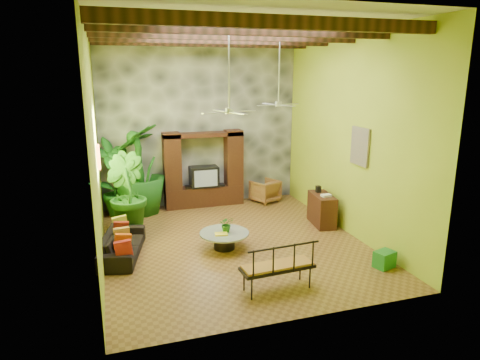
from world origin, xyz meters
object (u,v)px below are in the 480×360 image
object	(u,v)px
tall_plant_c	(140,169)
coffee_table	(224,238)
entertainment_center	(204,175)
ceiling_fan_back	(279,96)
iron_bench	(279,265)
ceiling_fan_front	(229,101)
tall_plant_b	(126,194)
side_console	(322,210)
green_bin	(384,259)
tall_plant_a	(113,178)
wicker_armchair	(265,191)
sofa	(122,244)

from	to	relation	value
tall_plant_c	coffee_table	xyz separation A→B (m)	(1.60, -3.29, -1.05)
entertainment_center	ceiling_fan_back	bearing A→B (deg)	-50.43
iron_bench	ceiling_fan_front	bearing A→B (deg)	94.96
tall_plant_b	side_console	size ratio (longest dim) A/B	1.98
side_console	green_bin	bearing A→B (deg)	-82.02
ceiling_fan_front	ceiling_fan_back	size ratio (longest dim) A/B	1.00
ceiling_fan_front	iron_bench	size ratio (longest dim) A/B	1.29
tall_plant_b	side_console	xyz separation A→B (m)	(5.03, -0.98, -0.62)
ceiling_fan_back	tall_plant_a	world-z (taller)	ceiling_fan_back
tall_plant_c	green_bin	size ratio (longest dim) A/B	6.37
tall_plant_b	wicker_armchair	bearing A→B (deg)	18.58
ceiling_fan_back	coffee_table	distance (m)	3.96
wicker_armchair	tall_plant_a	xyz separation A→B (m)	(-4.58, -0.03, 0.78)
tall_plant_c	wicker_armchair	bearing A→B (deg)	-0.96
ceiling_fan_front	ceiling_fan_back	world-z (taller)	same
coffee_table	side_console	xyz separation A→B (m)	(2.94, 0.78, 0.16)
tall_plant_b	coffee_table	bearing A→B (deg)	-40.26
sofa	coffee_table	size ratio (longest dim) A/B	1.66
ceiling_fan_front	coffee_table	xyz separation A→B (m)	(-0.10, 0.12, -3.15)
tall_plant_c	ceiling_fan_back	bearing A→B (deg)	-27.26
coffee_table	green_bin	size ratio (longest dim) A/B	2.81
ceiling_fan_front	tall_plant_b	xyz separation A→B (m)	(-2.19, 1.89, -2.37)
sofa	wicker_armchair	bearing A→B (deg)	-43.74
entertainment_center	side_console	size ratio (longest dim) A/B	2.29
sofa	iron_bench	world-z (taller)	iron_bench
sofa	wicker_armchair	size ratio (longest dim) A/B	2.46
tall_plant_c	green_bin	bearing A→B (deg)	-49.12
sofa	entertainment_center	bearing A→B (deg)	-26.31
entertainment_center	wicker_armchair	world-z (taller)	entertainment_center
wicker_armchair	side_console	world-z (taller)	side_console
tall_plant_b	side_console	distance (m)	5.16
sofa	tall_plant_b	distance (m)	1.68
wicker_armchair	tall_plant_a	size ratio (longest dim) A/B	0.34
ceiling_fan_back	tall_plant_b	bearing A→B (deg)	175.89
entertainment_center	tall_plant_b	bearing A→B (deg)	-145.44
ceiling_fan_back	tall_plant_a	bearing A→B (deg)	158.12
wicker_armchair	tall_plant_b	world-z (taller)	tall_plant_b
tall_plant_c	iron_bench	world-z (taller)	tall_plant_c
sofa	coffee_table	distance (m)	2.30
tall_plant_a	ceiling_fan_front	bearing A→B (deg)	-53.46
wicker_armchair	green_bin	world-z (taller)	wicker_armchair
ceiling_fan_back	wicker_armchair	bearing A→B (deg)	79.18
tall_plant_a	side_console	world-z (taller)	tall_plant_a
ceiling_fan_front	wicker_armchair	xyz separation A→B (m)	(2.13, 3.34, -3.05)
entertainment_center	ceiling_fan_front	size ratio (longest dim) A/B	1.29
ceiling_fan_front	coffee_table	size ratio (longest dim) A/B	1.62
entertainment_center	side_console	bearing A→B (deg)	-44.98
wicker_armchair	entertainment_center	bearing A→B (deg)	-29.44
iron_bench	tall_plant_c	bearing A→B (deg)	106.34
ceiling_fan_front	ceiling_fan_back	distance (m)	2.41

